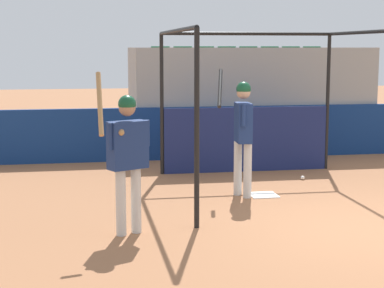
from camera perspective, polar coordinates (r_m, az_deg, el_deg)
The scene contains 8 objects.
ground_plane at distance 8.91m, azimuth 16.21°, elevation -7.21°, with size 60.00×60.00×0.00m, color #9E6642.
outfield_wall at distance 14.03m, azimuth 6.17°, elevation 1.11°, with size 24.00×0.12×1.12m.
bleacher_section at distance 15.17m, azimuth 4.90°, elevation 4.10°, with size 5.40×2.40×2.40m.
batting_cage at distance 11.61m, azimuth 5.75°, elevation 2.69°, with size 3.32×3.78×2.66m.
home_plate at distance 10.47m, azimuth 6.36°, elevation -4.52°, with size 0.44×0.44×0.02m.
player_batter at distance 10.19m, azimuth 4.50°, elevation 1.54°, with size 0.56×0.99×2.02m.
player_waiting at distance 8.11m, azimuth -5.79°, elevation -0.57°, with size 0.68×0.65×2.08m.
baseball at distance 11.79m, azimuth 9.81°, elevation -2.97°, with size 0.07×0.07×0.07m.
Camera 1 is at (-3.82, -7.69, 2.37)m, focal length 60.00 mm.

